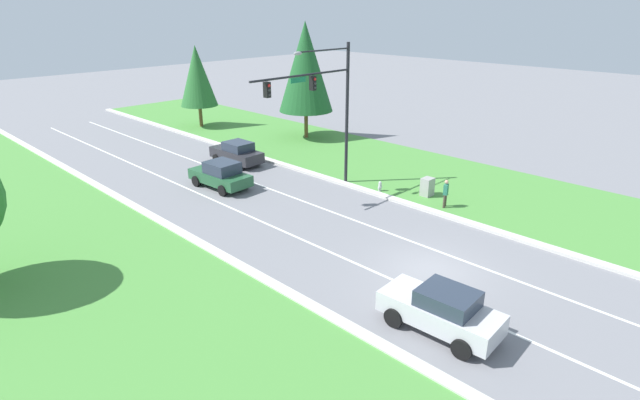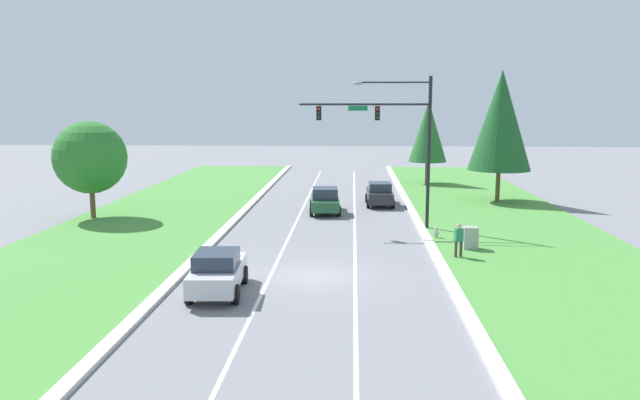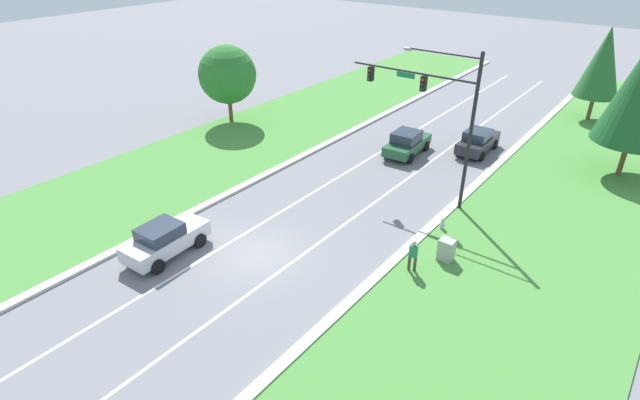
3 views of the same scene
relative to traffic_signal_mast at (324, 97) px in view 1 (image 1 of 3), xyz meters
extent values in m
plane|color=slate|center=(-3.97, -10.27, -5.76)|extent=(160.00, 160.00, 0.00)
cube|color=beige|center=(1.68, -10.27, -5.69)|extent=(0.50, 90.00, 0.15)
cube|color=beige|center=(-9.62, -10.27, -5.69)|extent=(0.50, 90.00, 0.15)
cube|color=#4C8E3D|center=(6.93, -10.27, -5.72)|extent=(10.00, 90.00, 0.08)
cube|color=white|center=(-5.77, -10.27, -5.76)|extent=(0.14, 81.00, 0.01)
cube|color=white|center=(-2.17, -10.27, -5.76)|extent=(0.14, 81.00, 0.01)
cylinder|color=black|center=(2.02, 0.01, -1.39)|extent=(0.20, 0.20, 8.75)
cylinder|color=black|center=(-1.68, 0.01, 1.41)|extent=(7.39, 0.12, 0.12)
cube|color=#147042|center=(-2.05, 0.01, 1.19)|extent=(1.10, 0.04, 0.28)
cylinder|color=black|center=(-0.02, 0.01, 2.64)|extent=(4.07, 0.09, 0.09)
ellipsoid|color=gray|center=(-2.05, 0.01, 2.59)|extent=(0.56, 0.28, 0.20)
cube|color=black|center=(-0.94, 0.01, 0.91)|extent=(0.28, 0.32, 0.80)
sphere|color=red|center=(-0.94, -0.16, 1.14)|extent=(0.16, 0.16, 0.16)
sphere|color=#2D2D2D|center=(-0.94, -0.16, 0.91)|extent=(0.16, 0.16, 0.16)
sphere|color=#2D2D2D|center=(-0.94, -0.16, 0.68)|extent=(0.16, 0.16, 0.16)
cube|color=black|center=(-4.27, 0.01, 0.91)|extent=(0.28, 0.32, 0.80)
sphere|color=red|center=(-4.27, -0.16, 1.14)|extent=(0.16, 0.16, 0.16)
sphere|color=#2D2D2D|center=(-4.27, -0.16, 0.91)|extent=(0.16, 0.16, 0.16)
sphere|color=#2D2D2D|center=(-4.27, -0.16, 0.68)|extent=(0.16, 0.16, 0.16)
cube|color=#235633|center=(-4.14, 5.09, -5.09)|extent=(2.07, 4.36, 0.66)
cube|color=#283342|center=(-4.13, 4.83, -4.40)|extent=(1.75, 2.01, 0.71)
cylinder|color=black|center=(-3.33, 6.46, -5.42)|extent=(0.28, 0.70, 0.69)
cylinder|color=black|center=(-5.11, 6.35, -5.42)|extent=(0.28, 0.70, 0.69)
cylinder|color=black|center=(-3.18, 3.82, -5.42)|extent=(0.28, 0.70, 0.69)
cylinder|color=black|center=(-4.95, 3.71, -5.42)|extent=(0.28, 0.70, 0.69)
cube|color=silver|center=(-7.46, -12.83, -5.02)|extent=(1.95, 4.32, 0.76)
cube|color=#283342|center=(-7.44, -13.08, -4.36)|extent=(1.66, 1.99, 0.58)
cylinder|color=black|center=(-6.68, -11.47, -5.40)|extent=(0.28, 0.74, 0.73)
cylinder|color=black|center=(-8.37, -11.56, -5.40)|extent=(0.28, 0.74, 0.73)
cylinder|color=black|center=(-6.54, -14.09, -5.40)|extent=(0.28, 0.74, 0.73)
cylinder|color=black|center=(-8.24, -14.18, -5.40)|extent=(0.28, 0.74, 0.73)
cube|color=#28282D|center=(-0.38, 8.45, -5.08)|extent=(1.81, 4.28, 0.74)
cube|color=#283342|center=(-0.38, 8.20, -4.41)|extent=(1.59, 1.94, 0.61)
cylinder|color=black|center=(0.44, 9.79, -5.45)|extent=(0.25, 0.64, 0.63)
cylinder|color=black|center=(-1.25, 9.75, -5.45)|extent=(0.25, 0.64, 0.63)
cylinder|color=black|center=(0.49, 7.15, -5.45)|extent=(0.25, 0.64, 0.63)
cylinder|color=black|center=(-1.20, 7.12, -5.45)|extent=(0.25, 0.64, 0.63)
cube|color=#9E9E99|center=(3.56, -5.15, -5.18)|extent=(0.70, 0.60, 1.18)
cylinder|color=#42382D|center=(2.57, -6.93, -5.34)|extent=(0.14, 0.14, 0.84)
cylinder|color=#42382D|center=(2.82, -6.85, -5.34)|extent=(0.14, 0.14, 0.84)
cube|color=#287556|center=(2.69, -6.89, -4.62)|extent=(0.43, 0.33, 0.60)
sphere|color=tan|center=(2.69, -6.89, -4.18)|extent=(0.22, 0.22, 0.22)
cylinder|color=#B7B7BC|center=(2.21, -2.65, -5.49)|extent=(0.20, 0.20, 0.55)
sphere|color=#B7B7BC|center=(2.21, -2.65, -5.15)|extent=(0.18, 0.18, 0.18)
cylinder|color=#B7B7BC|center=(2.09, -2.65, -5.46)|extent=(0.10, 0.09, 0.09)
cylinder|color=#B7B7BC|center=(2.33, -2.65, -5.46)|extent=(0.10, 0.09, 0.09)
cylinder|color=brown|center=(8.35, 10.22, -4.57)|extent=(0.32, 0.32, 2.39)
cone|color=#1E5628|center=(8.35, 10.22, 0.25)|extent=(4.52, 4.52, 7.23)
cylinder|color=brown|center=(4.35, 20.33, -4.74)|extent=(0.32, 0.32, 2.04)
cone|color=#28662D|center=(4.35, 20.33, -1.01)|extent=(3.39, 3.39, 5.42)
camera|label=1|loc=(-20.94, -20.20, 4.98)|focal=28.00mm
camera|label=2|loc=(-2.30, -35.79, 1.51)|focal=35.00mm
camera|label=3|loc=(10.68, -24.28, 8.30)|focal=28.00mm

